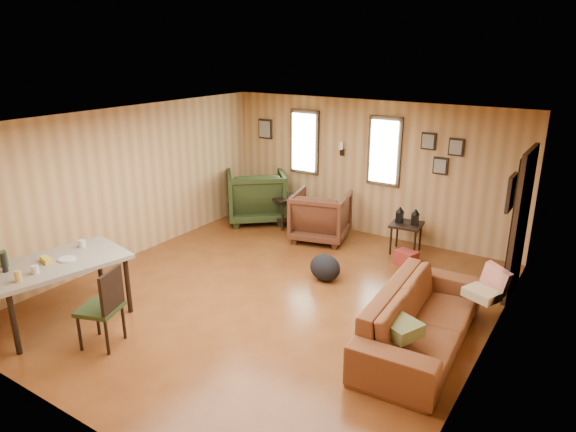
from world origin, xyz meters
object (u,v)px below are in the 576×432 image
object	(u,v)px
recliner_brown	(321,214)
recliner_green	(256,193)
end_table	(284,205)
dining_table	(56,267)
sofa	(422,309)
side_table	(407,222)

from	to	relation	value
recliner_brown	recliner_green	size ratio (longest dim) A/B	0.86
end_table	dining_table	world-z (taller)	dining_table
sofa	side_table	bearing A→B (deg)	20.90
dining_table	recliner_brown	bearing A→B (deg)	85.17
recliner_green	dining_table	bearing A→B (deg)	52.30
recliner_green	end_table	bearing A→B (deg)	143.40
end_table	dining_table	bearing A→B (deg)	-94.54
recliner_brown	end_table	distance (m)	0.99
end_table	dining_table	size ratio (longest dim) A/B	0.42
recliner_green	end_table	distance (m)	0.64
dining_table	sofa	bearing A→B (deg)	38.11
side_table	recliner_green	bearing A→B (deg)	-179.49
sofa	dining_table	distance (m)	4.38
recliner_brown	end_table	xyz separation A→B (m)	(-0.95, 0.27, -0.07)
sofa	side_table	world-z (taller)	sofa
sofa	recliner_brown	world-z (taller)	recliner_brown
end_table	side_table	bearing A→B (deg)	-0.51
end_table	sofa	bearing A→B (deg)	-35.70
end_table	dining_table	distance (m)	4.49
recliner_brown	side_table	xyz separation A→B (m)	(1.48, 0.24, 0.06)
recliner_green	dining_table	world-z (taller)	recliner_green
recliner_brown	dining_table	world-z (taller)	dining_table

